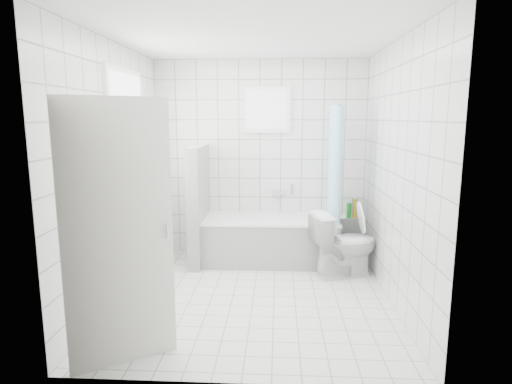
{
  "coord_description": "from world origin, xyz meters",
  "views": [
    {
      "loc": [
        0.25,
        -4.23,
        1.85
      ],
      "look_at": [
        0.01,
        0.35,
        1.05
      ],
      "focal_mm": 30.0,
      "sensor_mm": 36.0,
      "label": 1
    }
  ],
  "objects": [
    {
      "name": "ground",
      "position": [
        0.0,
        0.0,
        0.0
      ],
      "size": [
        3.0,
        3.0,
        0.0
      ],
      "primitive_type": "plane",
      "color": "white",
      "rests_on": "ground"
    },
    {
      "name": "ceiling",
      "position": [
        0.0,
        0.0,
        2.6
      ],
      "size": [
        3.0,
        3.0,
        0.0
      ],
      "primitive_type": "plane",
      "rotation": [
        3.14,
        0.0,
        0.0
      ],
      "color": "white",
      "rests_on": "ground"
    },
    {
      "name": "wall_back",
      "position": [
        0.0,
        1.5,
        1.3
      ],
      "size": [
        2.8,
        0.02,
        2.6
      ],
      "primitive_type": "cube",
      "color": "white",
      "rests_on": "ground"
    },
    {
      "name": "wall_front",
      "position": [
        0.0,
        -1.5,
        1.3
      ],
      "size": [
        2.8,
        0.02,
        2.6
      ],
      "primitive_type": "cube",
      "color": "white",
      "rests_on": "ground"
    },
    {
      "name": "wall_left",
      "position": [
        -1.4,
        0.0,
        1.3
      ],
      "size": [
        0.02,
        3.0,
        2.6
      ],
      "primitive_type": "cube",
      "color": "white",
      "rests_on": "ground"
    },
    {
      "name": "wall_right",
      "position": [
        1.4,
        0.0,
        1.3
      ],
      "size": [
        0.02,
        3.0,
        2.6
      ],
      "primitive_type": "cube",
      "color": "white",
      "rests_on": "ground"
    },
    {
      "name": "window_left",
      "position": [
        -1.35,
        0.3,
        1.6
      ],
      "size": [
        0.01,
        0.9,
        1.4
      ],
      "primitive_type": "cube",
      "color": "white",
      "rests_on": "wall_left"
    },
    {
      "name": "window_back",
      "position": [
        0.1,
        1.46,
        1.95
      ],
      "size": [
        0.5,
        0.01,
        0.5
      ],
      "primitive_type": "cube",
      "color": "white",
      "rests_on": "wall_back"
    },
    {
      "name": "window_sill",
      "position": [
        -1.31,
        0.3,
        0.86
      ],
      "size": [
        0.18,
        1.02,
        0.08
      ],
      "primitive_type": "cube",
      "color": "white",
      "rests_on": "wall_left"
    },
    {
      "name": "door",
      "position": [
        -0.91,
        -1.27,
        1.0
      ],
      "size": [
        0.7,
        0.46,
        2.0
      ],
      "primitive_type": "cube",
      "rotation": [
        0.0,
        0.0,
        -1.01
      ],
      "color": "silver",
      "rests_on": "ground"
    },
    {
      "name": "bathtub",
      "position": [
        0.16,
        1.12,
        0.29
      ],
      "size": [
        1.71,
        0.77,
        0.58
      ],
      "color": "white",
      "rests_on": "ground"
    },
    {
      "name": "partition_wall",
      "position": [
        -0.76,
        1.07,
        0.75
      ],
      "size": [
        0.15,
        0.85,
        1.5
      ],
      "primitive_type": "cube",
      "color": "white",
      "rests_on": "ground"
    },
    {
      "name": "tiled_ledge",
      "position": [
        1.23,
        1.38,
        0.28
      ],
      "size": [
        0.4,
        0.24,
        0.55
      ],
      "primitive_type": "cube",
      "color": "white",
      "rests_on": "ground"
    },
    {
      "name": "toilet",
      "position": [
        1.03,
        0.65,
        0.39
      ],
      "size": [
        0.86,
        0.64,
        0.78
      ],
      "primitive_type": "imported",
      "rotation": [
        0.0,
        0.0,
        1.87
      ],
      "color": "white",
      "rests_on": "ground"
    },
    {
      "name": "curtain_rod",
      "position": [
        0.95,
        1.1,
        2.0
      ],
      "size": [
        0.02,
        0.8,
        0.02
      ],
      "primitive_type": "cylinder",
      "rotation": [
        1.57,
        0.0,
        0.0
      ],
      "color": "silver",
      "rests_on": "wall_back"
    },
    {
      "name": "shower_curtain",
      "position": [
        0.95,
        0.97,
        1.1
      ],
      "size": [
        0.14,
        0.48,
        1.78
      ],
      "primitive_type": null,
      "color": "#56DAFF",
      "rests_on": "curtain_rod"
    },
    {
      "name": "tub_faucet",
      "position": [
        0.26,
        1.46,
        0.85
      ],
      "size": [
        0.18,
        0.06,
        0.06
      ],
      "primitive_type": "cube",
      "color": "silver",
      "rests_on": "wall_back"
    },
    {
      "name": "sill_bottles",
      "position": [
        -1.3,
        0.32,
        1.03
      ],
      "size": [
        0.17,
        0.41,
        0.32
      ],
      "color": "#2CC9BF",
      "rests_on": "window_sill"
    },
    {
      "name": "ledge_bottles",
      "position": [
        1.24,
        1.34,
        0.67
      ],
      "size": [
        0.15,
        0.16,
        0.25
      ],
      "color": "#18921D",
      "rests_on": "tiled_ledge"
    }
  ]
}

